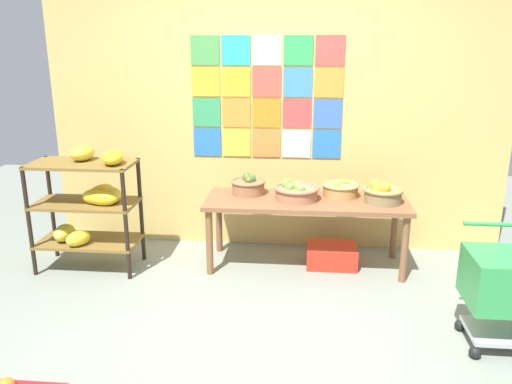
# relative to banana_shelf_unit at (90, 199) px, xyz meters

# --- Properties ---
(ground) EXTENTS (9.22, 9.22, 0.00)m
(ground) POSITION_rel_banana_shelf_unit_xyz_m (1.57, -0.91, -0.64)
(ground) COLOR gray
(back_wall_with_art) EXTENTS (4.32, 0.07, 2.70)m
(back_wall_with_art) POSITION_rel_banana_shelf_unit_xyz_m (1.57, 0.73, 0.71)
(back_wall_with_art) COLOR tan
(back_wall_with_art) RESTS_ON ground
(banana_shelf_unit) EXTENTS (0.88, 0.56, 1.10)m
(banana_shelf_unit) POSITION_rel_banana_shelf_unit_xyz_m (0.00, 0.00, 0.00)
(banana_shelf_unit) COLOR black
(banana_shelf_unit) RESTS_ON ground
(display_table) EXTENTS (1.77, 0.63, 0.63)m
(display_table) POSITION_rel_banana_shelf_unit_xyz_m (1.88, 0.22, -0.09)
(display_table) COLOR brown
(display_table) RESTS_ON ground
(fruit_basket_left) EXTENTS (0.34, 0.34, 0.20)m
(fruit_basket_left) POSITION_rel_banana_shelf_unit_xyz_m (2.53, 0.20, 0.07)
(fruit_basket_left) COLOR olive
(fruit_basket_left) RESTS_ON display_table
(fruit_basket_right) EXTENTS (0.40, 0.40, 0.17)m
(fruit_basket_right) POSITION_rel_banana_shelf_unit_xyz_m (1.79, 0.21, 0.06)
(fruit_basket_right) COLOR #A46B4E
(fruit_basket_right) RESTS_ON display_table
(fruit_basket_centre) EXTENTS (0.32, 0.32, 0.18)m
(fruit_basket_centre) POSITION_rel_banana_shelf_unit_xyz_m (1.35, 0.35, 0.06)
(fruit_basket_centre) COLOR #976444
(fruit_basket_centre) RESTS_ON display_table
(fruit_basket_back_left) EXTENTS (0.33, 0.33, 0.14)m
(fruit_basket_back_left) POSITION_rel_banana_shelf_unit_xyz_m (2.18, 0.34, 0.05)
(fruit_basket_back_left) COLOR #B68349
(fruit_basket_back_left) RESTS_ON display_table
(produce_crate_under_table) EXTENTS (0.45, 0.33, 0.19)m
(produce_crate_under_table) POSITION_rel_banana_shelf_unit_xyz_m (2.12, 0.24, -0.55)
(produce_crate_under_table) COLOR red
(produce_crate_under_table) RESTS_ON ground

